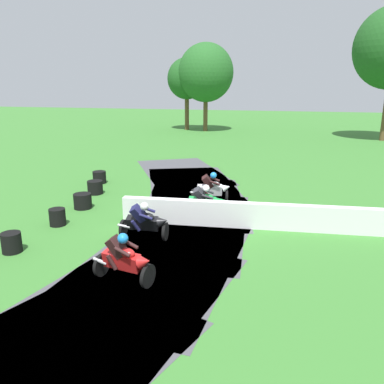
% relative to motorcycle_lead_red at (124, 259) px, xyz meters
% --- Properties ---
extents(ground_plane, '(120.00, 120.00, 0.00)m').
position_rel_motorcycle_lead_red_xyz_m(ground_plane, '(0.54, 4.48, -0.66)').
color(ground_plane, '#38752D').
extents(track_asphalt, '(8.39, 25.18, 0.01)m').
position_rel_motorcycle_lead_red_xyz_m(track_asphalt, '(-0.33, 4.42, -0.65)').
color(track_asphalt, '#47474C').
rests_on(track_asphalt, ground).
extents(safety_barrier, '(14.59, 1.38, 0.90)m').
position_rel_motorcycle_lead_red_xyz_m(safety_barrier, '(5.43, 4.85, -0.21)').
color(safety_barrier, white).
rests_on(safety_barrier, ground).
extents(motorcycle_lead_red, '(1.71, 0.99, 1.43)m').
position_rel_motorcycle_lead_red_xyz_m(motorcycle_lead_red, '(0.00, 0.00, 0.00)').
color(motorcycle_lead_red, black).
rests_on(motorcycle_lead_red, ground).
extents(motorcycle_chase_black, '(1.68, 0.92, 1.42)m').
position_rel_motorcycle_lead_red_xyz_m(motorcycle_chase_black, '(-0.48, 2.75, -0.03)').
color(motorcycle_chase_black, black).
rests_on(motorcycle_chase_black, ground).
extents(motorcycle_trailing_green, '(1.69, 0.96, 1.42)m').
position_rel_motorcycle_lead_red_xyz_m(motorcycle_trailing_green, '(0.91, 5.29, -0.03)').
color(motorcycle_trailing_green, black).
rests_on(motorcycle_trailing_green, ground).
extents(motorcycle_fourth_white, '(1.71, 1.01, 1.43)m').
position_rel_motorcycle_lead_red_xyz_m(motorcycle_fourth_white, '(0.82, 7.07, -0.00)').
color(motorcycle_fourth_white, black).
rests_on(motorcycle_fourth_white, ground).
extents(tire_stack_mid_a, '(0.58, 0.58, 0.60)m').
position_rel_motorcycle_lead_red_xyz_m(tire_stack_mid_a, '(-3.98, 0.95, -0.36)').
color(tire_stack_mid_a, black).
rests_on(tire_stack_mid_a, ground).
extents(tire_stack_mid_b, '(0.56, 0.56, 0.60)m').
position_rel_motorcycle_lead_red_xyz_m(tire_stack_mid_b, '(-3.94, 3.31, -0.36)').
color(tire_stack_mid_b, black).
rests_on(tire_stack_mid_b, ground).
extents(tire_stack_far, '(0.71, 0.71, 0.60)m').
position_rel_motorcycle_lead_red_xyz_m(tire_stack_far, '(-4.04, 5.27, -0.36)').
color(tire_stack_far, black).
rests_on(tire_stack_far, ground).
extents(tire_stack_extra_a, '(0.68, 0.68, 0.60)m').
position_rel_motorcycle_lead_red_xyz_m(tire_stack_extra_a, '(-4.55, 7.33, -0.36)').
color(tire_stack_extra_a, black).
rests_on(tire_stack_extra_a, ground).
extents(tire_stack_extra_b, '(0.65, 0.65, 0.60)m').
position_rel_motorcycle_lead_red_xyz_m(tire_stack_extra_b, '(-5.25, 9.18, -0.36)').
color(tire_stack_extra_b, black).
rests_on(tire_stack_extra_b, ground).
extents(traffic_cone, '(0.28, 0.28, 0.44)m').
position_rel_motorcycle_lead_red_xyz_m(traffic_cone, '(5.92, 6.02, -0.44)').
color(traffic_cone, orange).
rests_on(traffic_cone, ground).
extents(tree_far_right, '(4.01, 4.01, 7.36)m').
position_rel_motorcycle_lead_red_xyz_m(tree_far_right, '(-6.78, 32.70, 4.57)').
color(tree_far_right, brown).
rests_on(tree_far_right, ground).
extents(tree_mid_rise, '(5.50, 5.50, 8.70)m').
position_rel_motorcycle_lead_red_xyz_m(tree_mid_rise, '(-4.62, 31.95, 5.14)').
color(tree_mid_rise, brown).
rests_on(tree_mid_rise, ground).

